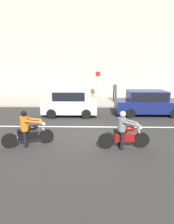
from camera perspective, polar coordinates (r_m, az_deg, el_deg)
name	(u,v)px	position (r m, az deg, el deg)	size (l,w,h in m)	color
ground_plane	(83,132)	(9.81, -1.26, -6.30)	(80.00, 80.00, 0.00)	#282828
sidewalk_slab	(86,101)	(17.50, -0.16, 3.26)	(40.00, 4.40, 0.14)	gray
building_facade	(87,47)	(20.64, 0.06, 19.47)	(40.00, 1.40, 10.54)	#B7A893
lane_marking_stripe	(78,127)	(10.67, -2.82, -4.54)	(18.00, 0.14, 0.01)	silver
motorcycle_with_rider_orange_stripe	(28,131)	(8.52, -17.80, -5.68)	(2.10, 0.99, 1.59)	black
motorcycle_with_rider_gray	(124,133)	(8.03, 11.29, -6.40)	(2.21, 0.70, 1.62)	black
parked_hatchback_silver	(70,102)	(12.84, -5.29, 2.97)	(3.70, 1.76, 1.80)	#B2B5BA
parked_sedan_navy	(148,102)	(13.65, 18.32, 2.79)	(4.70, 1.82, 1.72)	#11194C
street_sign_post	(98,83)	(17.77, 3.32, 8.93)	(0.44, 0.08, 2.70)	gray
pedestrian_bystander	(115,91)	(17.24, 8.57, 6.55)	(0.34, 0.34, 1.72)	black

